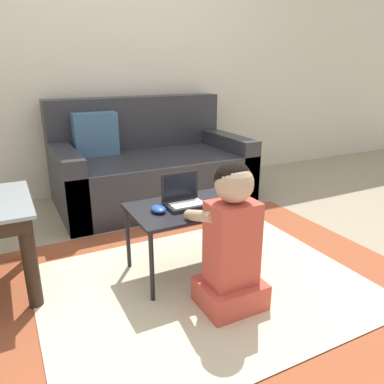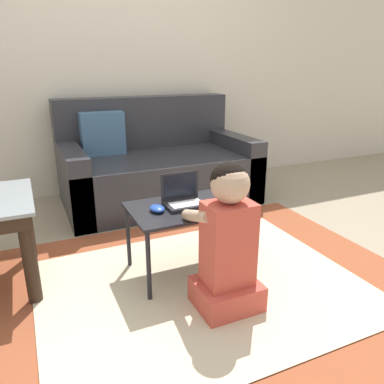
{
  "view_description": "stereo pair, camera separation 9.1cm",
  "coord_description": "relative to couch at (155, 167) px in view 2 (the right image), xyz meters",
  "views": [
    {
      "loc": [
        -0.96,
        -1.7,
        1.14
      ],
      "look_at": [
        -0.05,
        0.09,
        0.47
      ],
      "focal_mm": 35.0,
      "sensor_mm": 36.0,
      "label": 1
    },
    {
      "loc": [
        -0.88,
        -1.74,
        1.14
      ],
      "look_at": [
        -0.05,
        0.09,
        0.47
      ],
      "focal_mm": 35.0,
      "sensor_mm": 36.0,
      "label": 2
    }
  ],
  "objects": [
    {
      "name": "laptop",
      "position": [
        -0.26,
        -1.26,
        0.14
      ],
      "size": [
        0.22,
        0.16,
        0.18
      ],
      "color": "#232328",
      "rests_on": "laptop_desk"
    },
    {
      "name": "person_seated",
      "position": [
        -0.22,
        -1.67,
        0.06
      ],
      "size": [
        0.3,
        0.39,
        0.74
      ],
      "color": "#CC4C3D",
      "rests_on": "ground_plane"
    },
    {
      "name": "area_rug",
      "position": [
        -0.25,
        -1.48,
        -0.29
      ],
      "size": [
        2.35,
        1.84,
        0.01
      ],
      "color": "#9E4C2D",
      "rests_on": "ground_plane"
    },
    {
      "name": "computer_mouse",
      "position": [
        -0.43,
        -1.28,
        0.12
      ],
      "size": [
        0.08,
        0.11,
        0.03
      ],
      "color": "#234CB2",
      "rests_on": "laptop_desk"
    },
    {
      "name": "ground_plane",
      "position": [
        -0.15,
        -1.32,
        -0.3
      ],
      "size": [
        16.0,
        16.0,
        0.0
      ],
      "primitive_type": "plane",
      "color": "gray"
    },
    {
      "name": "laptop_desk",
      "position": [
        -0.25,
        -1.28,
        0.07
      ],
      "size": [
        0.64,
        0.43,
        0.41
      ],
      "color": "black",
      "rests_on": "ground_plane"
    },
    {
      "name": "couch",
      "position": [
        0.0,
        0.0,
        0.0
      ],
      "size": [
        1.6,
        0.94,
        0.88
      ],
      "color": "#2D2D33",
      "rests_on": "ground_plane"
    },
    {
      "name": "wall_back",
      "position": [
        -0.15,
        0.49,
        0.95
      ],
      "size": [
        9.0,
        0.06,
        2.5
      ],
      "color": "beige",
      "rests_on": "ground_plane"
    }
  ]
}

